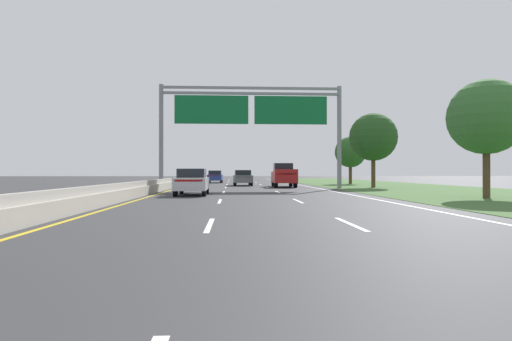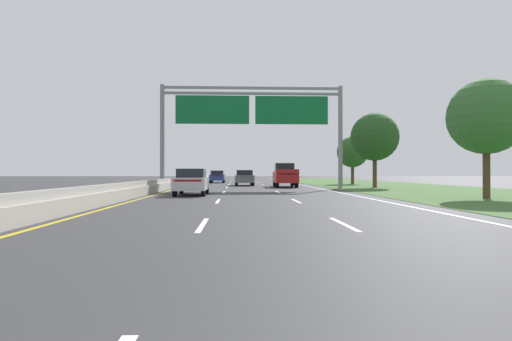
# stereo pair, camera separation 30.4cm
# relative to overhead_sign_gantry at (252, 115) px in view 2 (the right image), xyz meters

# --- Properties ---
(ground_plane) EXTENTS (220.00, 220.00, 0.00)m
(ground_plane) POSITION_rel_overhead_sign_gantry_xyz_m (-0.30, 0.61, -6.10)
(ground_plane) COLOR #333335
(lane_striping) EXTENTS (11.96, 106.00, 0.01)m
(lane_striping) POSITION_rel_overhead_sign_gantry_xyz_m (-0.30, 0.15, -6.09)
(lane_striping) COLOR white
(lane_striping) RESTS_ON ground
(grass_verge_right) EXTENTS (14.00, 110.00, 0.02)m
(grass_verge_right) POSITION_rel_overhead_sign_gantry_xyz_m (13.65, 0.61, -6.09)
(grass_verge_right) COLOR #3D602D
(grass_verge_right) RESTS_ON ground
(median_barrier_concrete) EXTENTS (0.60, 110.00, 0.85)m
(median_barrier_concrete) POSITION_rel_overhead_sign_gantry_xyz_m (-6.90, 0.61, -5.74)
(median_barrier_concrete) COLOR #A8A399
(median_barrier_concrete) RESTS_ON ground
(overhead_sign_gantry) EXTENTS (15.06, 0.42, 8.53)m
(overhead_sign_gantry) POSITION_rel_overhead_sign_gantry_xyz_m (0.00, 0.00, 0.00)
(overhead_sign_gantry) COLOR gray
(overhead_sign_gantry) RESTS_ON ground
(pickup_truck_red) EXTENTS (2.16, 5.46, 2.20)m
(pickup_truck_red) POSITION_rel_overhead_sign_gantry_xyz_m (3.17, 4.10, -5.02)
(pickup_truck_red) COLOR maroon
(pickup_truck_red) RESTS_ON ground
(car_grey_centre_lane_sedan) EXTENTS (1.93, 4.45, 1.57)m
(car_grey_centre_lane_sedan) POSITION_rel_overhead_sign_gantry_xyz_m (-0.51, 8.28, -5.28)
(car_grey_centre_lane_sedan) COLOR slate
(car_grey_centre_lane_sedan) RESTS_ON ground
(car_blue_left_lane_sedan) EXTENTS (1.89, 4.43, 1.57)m
(car_blue_left_lane_sedan) POSITION_rel_overhead_sign_gantry_xyz_m (-3.75, 19.87, -5.28)
(car_blue_left_lane_sedan) COLOR navy
(car_blue_left_lane_sedan) RESTS_ON ground
(car_silver_left_lane_sedan) EXTENTS (1.84, 4.41, 1.57)m
(car_silver_left_lane_sedan) POSITION_rel_overhead_sign_gantry_xyz_m (-3.96, -9.38, -5.28)
(car_silver_left_lane_sedan) COLOR #B2B5BA
(car_silver_left_lane_sedan) RESTS_ON ground
(roadside_tree_near) EXTENTS (3.90, 3.90, 6.19)m
(roadside_tree_near) POSITION_rel_overhead_sign_gantry_xyz_m (11.62, -13.58, -1.87)
(roadside_tree_near) COLOR #4C3823
(roadside_tree_near) RESTS_ON ground
(roadside_tree_mid) EXTENTS (4.17, 4.17, 6.53)m
(roadside_tree_mid) POSITION_rel_overhead_sign_gantry_xyz_m (10.76, 1.66, -1.67)
(roadside_tree_mid) COLOR #4C3823
(roadside_tree_mid) RESTS_ON ground
(roadside_tree_far) EXTENTS (3.51, 3.51, 5.41)m
(roadside_tree_far) POSITION_rel_overhead_sign_gantry_xyz_m (11.86, 12.83, -2.46)
(roadside_tree_far) COLOR #4C3823
(roadside_tree_far) RESTS_ON ground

